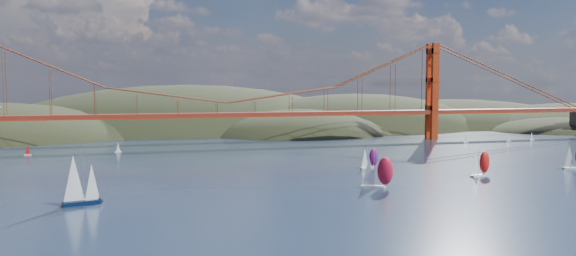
# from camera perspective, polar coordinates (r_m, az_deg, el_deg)

# --- Properties ---
(ground) EXTENTS (1200.00, 1200.00, 0.00)m
(ground) POSITION_cam_1_polar(r_m,az_deg,el_deg) (124.31, 7.54, -10.37)
(ground) COLOR black
(ground) RESTS_ON ground
(headlands) EXTENTS (725.00, 225.00, 96.00)m
(headlands) POSITION_cam_1_polar(r_m,az_deg,el_deg) (401.98, -2.18, -1.82)
(headlands) COLOR black
(headlands) RESTS_ON ground
(bridge) EXTENTS (552.00, 12.00, 55.00)m
(bridge) POSITION_cam_1_polar(r_m,az_deg,el_deg) (293.99, -6.64, 4.56)
(bridge) COLOR maroon
(bridge) RESTS_ON ground
(sloop_navy) EXTENTS (9.95, 6.67, 14.78)m
(sloop_navy) POSITION_cam_1_polar(r_m,az_deg,el_deg) (157.31, -20.46, -5.04)
(sloop_navy) COLOR black
(sloop_navy) RESTS_ON ground
(racer_0) EXTENTS (9.71, 7.12, 10.92)m
(racer_0) POSITION_cam_1_polar(r_m,az_deg,el_deg) (173.71, 8.99, -4.38)
(racer_0) COLOR silver
(racer_0) RESTS_ON ground
(racer_1) EXTENTS (8.65, 5.18, 9.70)m
(racer_1) POSITION_cam_1_polar(r_m,az_deg,el_deg) (204.01, 18.93, -3.41)
(racer_1) COLOR white
(racer_1) RESTS_ON ground
(racer_2) EXTENTS (9.20, 5.07, 10.31)m
(racer_2) POSITION_cam_1_polar(r_m,az_deg,el_deg) (234.60, 27.12, -2.59)
(racer_2) COLOR white
(racer_2) RESTS_ON ground
(racer_rwb) EXTENTS (7.62, 3.68, 8.59)m
(racer_rwb) POSITION_cam_1_polar(r_m,az_deg,el_deg) (213.07, 8.24, -3.03)
(racer_rwb) COLOR white
(racer_rwb) RESTS_ON ground
(distant_boat_2) EXTENTS (3.00, 2.00, 4.70)m
(distant_boat_2) POSITION_cam_1_polar(r_m,az_deg,el_deg) (275.77, -24.94, -2.04)
(distant_boat_2) COLOR silver
(distant_boat_2) RESTS_ON ground
(distant_boat_3) EXTENTS (3.00, 2.00, 4.70)m
(distant_boat_3) POSITION_cam_1_polar(r_m,az_deg,el_deg) (272.06, -16.88, -1.89)
(distant_boat_3) COLOR silver
(distant_boat_3) RESTS_ON ground
(distant_boat_4) EXTENTS (3.00, 2.00, 4.70)m
(distant_boat_4) POSITION_cam_1_polar(r_m,az_deg,el_deg) (319.00, 17.60, -0.99)
(distant_boat_4) COLOR silver
(distant_boat_4) RESTS_ON ground
(distant_boat_5) EXTENTS (3.00, 2.00, 4.70)m
(distant_boat_5) POSITION_cam_1_polar(r_m,az_deg,el_deg) (331.53, 21.47, -0.90)
(distant_boat_5) COLOR silver
(distant_boat_5) RESTS_ON ground
(distant_boat_6) EXTENTS (3.00, 2.00, 4.70)m
(distant_boat_6) POSITION_cam_1_polar(r_m,az_deg,el_deg) (343.88, 23.50, -0.77)
(distant_boat_6) COLOR silver
(distant_boat_6) RESTS_ON ground
(gull) EXTENTS (0.90, 0.25, 0.17)m
(gull) POSITION_cam_1_polar(r_m,az_deg,el_deg) (129.13, -27.25, 1.92)
(gull) COLOR white
(gull) RESTS_ON ground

